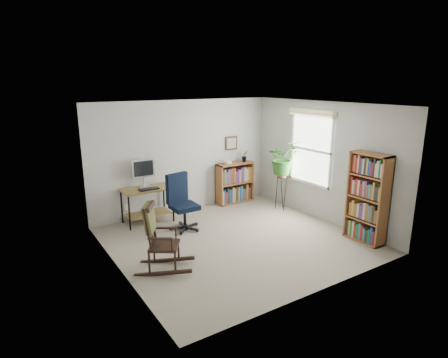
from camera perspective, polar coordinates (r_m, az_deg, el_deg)
floor at (r=6.83m, az=1.83°, el=-9.28°), size 4.20×4.00×0.00m
ceiling at (r=6.25m, az=2.01°, el=11.26°), size 4.20×4.00×0.00m
wall_back at (r=8.12m, az=-6.10°, el=3.44°), size 4.20×0.00×2.40m
wall_front at (r=4.98m, az=15.07°, el=-4.24°), size 4.20×0.00×2.40m
wall_left at (r=5.56m, az=-16.24°, el=-2.35°), size 0.00×4.00×2.40m
wall_right at (r=7.79m, az=14.78°, el=2.55°), size 0.00×4.00×2.40m
window at (r=7.92m, az=13.09°, el=4.34°), size 0.12×1.20×1.50m
desk at (r=7.69m, az=-11.56°, el=-3.94°), size 0.99×0.54×0.71m
monitor at (r=7.64m, az=-12.19°, el=0.88°), size 0.46×0.16×0.56m
keyboard at (r=7.47m, az=-11.37°, el=-1.51°), size 0.40×0.15×0.02m
office_chair at (r=7.13m, az=-6.06°, el=-3.56°), size 0.71×0.71×1.10m
rocking_chair at (r=5.71m, az=-9.13°, el=-8.65°), size 1.06×0.96×1.06m
low_bookshelf at (r=8.73m, az=1.67°, el=-0.58°), size 0.90×0.30×0.95m
tall_bookshelf at (r=6.99m, az=21.03°, el=-2.75°), size 0.30×0.70×1.59m
plant_stand at (r=8.37m, az=8.71°, el=-1.73°), size 0.28×0.28×0.86m
spider_plant at (r=8.13m, az=9.01°, el=5.72°), size 1.69×1.88×1.46m
potted_plant_small at (r=8.77m, az=3.17°, el=3.02°), size 0.13×0.24×0.11m
framed_picture at (r=8.66m, az=1.15°, el=5.48°), size 0.32×0.04×0.32m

